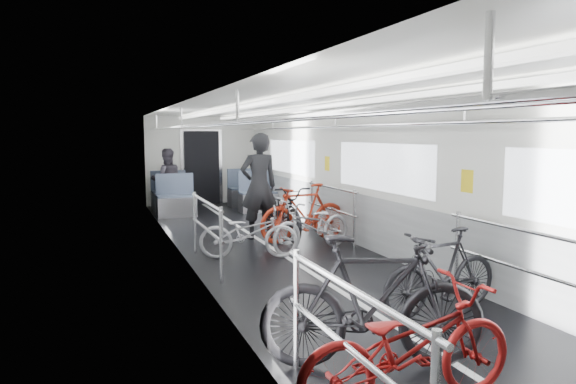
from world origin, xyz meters
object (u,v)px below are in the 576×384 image
bike_aisle (283,211)px  person_seated (167,180)px  bike_left_near (409,346)px  bike_left_mid (373,302)px  bike_left_far (249,233)px  person_standing (259,186)px  bike_right_near (441,271)px  bike_right_far (304,213)px  bike_right_mid (313,225)px

bike_aisle → person_seated: person_seated is taller
bike_left_near → bike_left_mid: bearing=-7.8°
bike_left_near → bike_left_mid: bike_left_mid is taller
bike_left_far → person_standing: 1.64m
bike_left_near → bike_aisle: bearing=-12.4°
bike_right_near → person_standing: bearing=-178.7°
bike_right_near → bike_aisle: bike_aisle is taller
person_seated → bike_left_far: bearing=95.5°
bike_left_far → person_seated: person_seated is taller
bike_right_near → bike_left_mid: bearing=-63.6°
bike_left_near → bike_right_far: (1.48, 5.48, 0.07)m
bike_left_far → person_seated: size_ratio=0.97×
bike_left_mid → bike_aisle: bike_left_mid is taller
bike_left_near → person_seated: size_ratio=1.09×
bike_left_mid → bike_right_near: bearing=-38.1°
bike_right_far → bike_aisle: size_ratio=0.92×
bike_left_mid → bike_aisle: 5.41m
bike_left_far → bike_right_near: size_ratio=0.99×
bike_left_near → bike_right_far: size_ratio=0.99×
bike_left_mid → bike_right_far: 5.03m
bike_left_far → person_seated: 5.41m
bike_right_near → person_seated: size_ratio=0.99×
bike_left_near → person_seated: bearing=1.4°
bike_left_mid → bike_right_near: (1.33, 0.85, -0.09)m
bike_right_mid → person_standing: (-0.50, 1.33, 0.54)m
bike_left_mid → bike_right_near: bike_left_mid is taller
bike_right_near → person_standing: 4.60m
bike_left_far → person_standing: bearing=-6.9°
person_standing → person_seated: (-1.14, 3.96, -0.19)m
bike_right_far → bike_right_near: bearing=-7.6°
bike_right_mid → bike_aisle: (-0.06, 1.23, 0.06)m
bike_left_mid → bike_left_far: (0.11, 3.98, -0.16)m
bike_right_mid → bike_right_far: 0.80m
bike_right_mid → bike_right_far: bearing=148.3°
bike_left_far → person_standing: (0.61, 1.40, 0.57)m
bike_left_near → bike_right_near: bike_right_near is taller
bike_left_near → bike_left_mid: (0.08, 0.65, 0.11)m
bike_right_near → person_standing: (-0.60, 4.53, 0.51)m
bike_right_mid → bike_right_far: size_ratio=0.95×
person_standing → person_seated: size_ratio=1.24×
bike_aisle → person_seated: 4.37m
bike_right_near → person_seated: (-1.74, 8.49, 0.32)m
bike_right_mid → bike_right_far: (0.17, 0.77, 0.09)m
bike_right_far → person_standing: (-0.67, 0.55, 0.45)m
bike_right_mid → bike_right_far: bike_right_far is taller
bike_left_near → bike_aisle: bike_aisle is taller
bike_right_near → bike_right_mid: bike_right_near is taller
bike_left_mid → bike_left_far: 3.98m
bike_right_mid → bike_left_mid: bearing=-36.3°
bike_left_near → bike_right_far: bearing=-15.6°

